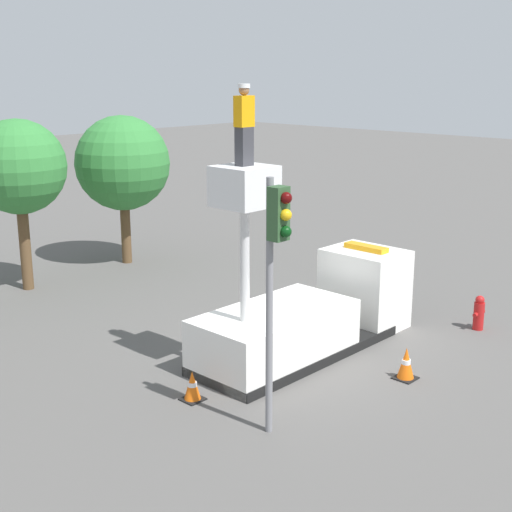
# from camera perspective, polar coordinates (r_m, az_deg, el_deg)

# --- Properties ---
(ground_plane) EXTENTS (120.00, 120.00, 0.00)m
(ground_plane) POSITION_cam_1_polar(r_m,az_deg,el_deg) (18.31, 3.26, -7.81)
(ground_plane) COLOR #565451
(bucket_truck) EXTENTS (6.65, 2.15, 4.96)m
(bucket_truck) POSITION_cam_1_polar(r_m,az_deg,el_deg) (18.27, 4.14, -4.65)
(bucket_truck) COLOR black
(bucket_truck) RESTS_ON ground
(worker) EXTENTS (0.40, 0.26, 1.75)m
(worker) POSITION_cam_1_polar(r_m,az_deg,el_deg) (15.59, -0.96, 10.44)
(worker) COLOR #38383D
(worker) RESTS_ON bucket_truck
(traffic_light_pole) EXTENTS (0.34, 0.57, 5.11)m
(traffic_light_pole) POSITION_cam_1_polar(r_m,az_deg,el_deg) (13.23, 1.56, -0.11)
(traffic_light_pole) COLOR gray
(traffic_light_pole) RESTS_ON ground
(fire_hydrant) EXTENTS (0.53, 0.29, 0.98)m
(fire_hydrant) POSITION_cam_1_polar(r_m,az_deg,el_deg) (20.72, 17.40, -4.37)
(fire_hydrant) COLOR red
(fire_hydrant) RESTS_ON ground
(traffic_cone_rear) EXTENTS (0.46, 0.46, 0.67)m
(traffic_cone_rear) POSITION_cam_1_polar(r_m,az_deg,el_deg) (15.82, -5.12, -10.35)
(traffic_cone_rear) COLOR black
(traffic_cone_rear) RESTS_ON ground
(traffic_cone_curbside) EXTENTS (0.49, 0.49, 0.77)m
(traffic_cone_curbside) POSITION_cam_1_polar(r_m,az_deg,el_deg) (17.11, 11.91, -8.44)
(traffic_cone_curbside) COLOR black
(traffic_cone_curbside) RESTS_ON ground
(tree_left_bg) EXTENTS (3.02, 3.02, 5.54)m
(tree_left_bg) POSITION_cam_1_polar(r_m,az_deg,el_deg) (23.89, -18.47, 6.71)
(tree_left_bg) COLOR brown
(tree_left_bg) RESTS_ON ground
(tree_right_bg) EXTENTS (3.43, 3.43, 5.45)m
(tree_right_bg) POSITION_cam_1_polar(r_m,az_deg,el_deg) (26.47, -10.62, 7.28)
(tree_right_bg) COLOR brown
(tree_right_bg) RESTS_ON ground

